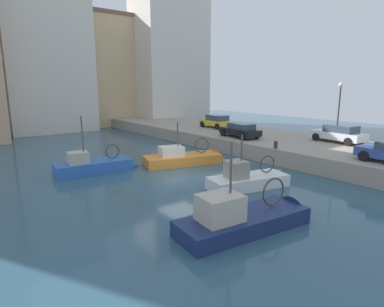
{
  "coord_description": "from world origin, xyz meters",
  "views": [
    {
      "loc": [
        -12.23,
        -16.63,
        5.86
      ],
      "look_at": [
        1.31,
        0.44,
        1.2
      ],
      "focal_mm": 30.17,
      "sensor_mm": 36.0,
      "label": 1
    }
  ],
  "objects_px": {
    "fishing_boat_white": "(253,185)",
    "fishing_boat_blue": "(98,170)",
    "fishing_boat_navy": "(249,224)",
    "fishing_boat_orange": "(187,162)",
    "parked_car_yellow": "(216,121)",
    "mooring_bollard_north": "(276,145)",
    "parked_car_white": "(339,133)",
    "parked_car_black": "(240,130)",
    "quay_streetlamp": "(339,103)"
  },
  "relations": [
    {
      "from": "fishing_boat_white",
      "to": "fishing_boat_blue",
      "type": "xyz_separation_m",
      "value": [
        -5.81,
        8.81,
        -0.01
      ]
    },
    {
      "from": "fishing_boat_navy",
      "to": "fishing_boat_orange",
      "type": "bearing_deg",
      "value": 65.38
    },
    {
      "from": "parked_car_yellow",
      "to": "mooring_bollard_north",
      "type": "distance_m",
      "value": 12.34
    },
    {
      "from": "parked_car_white",
      "to": "mooring_bollard_north",
      "type": "xyz_separation_m",
      "value": [
        -6.2,
        1.59,
        -0.46
      ]
    },
    {
      "from": "fishing_boat_blue",
      "to": "parked_car_white",
      "type": "xyz_separation_m",
      "value": [
        17.56,
        -7.73,
        1.82
      ]
    },
    {
      "from": "parked_car_white",
      "to": "parked_car_yellow",
      "type": "bearing_deg",
      "value": 97.17
    },
    {
      "from": "fishing_boat_white",
      "to": "mooring_bollard_north",
      "type": "bearing_deg",
      "value": 25.64
    },
    {
      "from": "parked_car_black",
      "to": "mooring_bollard_north",
      "type": "bearing_deg",
      "value": -108.08
    },
    {
      "from": "fishing_boat_orange",
      "to": "fishing_boat_white",
      "type": "distance_m",
      "value": 6.91
    },
    {
      "from": "fishing_boat_orange",
      "to": "mooring_bollard_north",
      "type": "distance_m",
      "value": 6.77
    },
    {
      "from": "fishing_boat_white",
      "to": "parked_car_black",
      "type": "relative_size",
      "value": 1.36
    },
    {
      "from": "fishing_boat_blue",
      "to": "mooring_bollard_north",
      "type": "bearing_deg",
      "value": -28.4
    },
    {
      "from": "parked_car_black",
      "to": "parked_car_yellow",
      "type": "bearing_deg",
      "value": 65.4
    },
    {
      "from": "fishing_boat_blue",
      "to": "mooring_bollard_north",
      "type": "height_order",
      "value": "fishing_boat_blue"
    },
    {
      "from": "fishing_boat_white",
      "to": "fishing_boat_blue",
      "type": "distance_m",
      "value": 10.55
    },
    {
      "from": "fishing_boat_orange",
      "to": "parked_car_black",
      "type": "xyz_separation_m",
      "value": [
        6.81,
        1.0,
        1.76
      ]
    },
    {
      "from": "fishing_boat_navy",
      "to": "mooring_bollard_north",
      "type": "height_order",
      "value": "fishing_boat_navy"
    },
    {
      "from": "fishing_boat_blue",
      "to": "parked_car_yellow",
      "type": "xyz_separation_m",
      "value": [
        15.92,
        5.32,
        1.81
      ]
    },
    {
      "from": "parked_car_yellow",
      "to": "parked_car_black",
      "type": "bearing_deg",
      "value": -114.6
    },
    {
      "from": "parked_car_white",
      "to": "parked_car_yellow",
      "type": "xyz_separation_m",
      "value": [
        -1.64,
        13.05,
        -0.01
      ]
    },
    {
      "from": "quay_streetlamp",
      "to": "fishing_boat_blue",
      "type": "bearing_deg",
      "value": 155.37
    },
    {
      "from": "quay_streetlamp",
      "to": "parked_car_yellow",
      "type": "bearing_deg",
      "value": 94.75
    },
    {
      "from": "parked_car_black",
      "to": "fishing_boat_blue",
      "type": "bearing_deg",
      "value": 176.01
    },
    {
      "from": "fishing_boat_white",
      "to": "parked_car_yellow",
      "type": "xyz_separation_m",
      "value": [
        10.11,
        14.13,
        1.8
      ]
    },
    {
      "from": "parked_car_yellow",
      "to": "quay_streetlamp",
      "type": "relative_size",
      "value": 0.82
    },
    {
      "from": "fishing_boat_navy",
      "to": "parked_car_yellow",
      "type": "xyz_separation_m",
      "value": [
        14.49,
        17.76,
        1.76
      ]
    },
    {
      "from": "fishing_boat_navy",
      "to": "quay_streetlamp",
      "type": "xyz_separation_m",
      "value": [
        15.58,
        4.64,
        4.3
      ]
    },
    {
      "from": "fishing_boat_orange",
      "to": "fishing_boat_navy",
      "type": "height_order",
      "value": "fishing_boat_navy"
    },
    {
      "from": "fishing_boat_blue",
      "to": "parked_car_yellow",
      "type": "distance_m",
      "value": 16.88
    },
    {
      "from": "parked_car_black",
      "to": "parked_car_yellow",
      "type": "distance_m",
      "value": 6.85
    },
    {
      "from": "fishing_boat_white",
      "to": "quay_streetlamp",
      "type": "height_order",
      "value": "quay_streetlamp"
    },
    {
      "from": "mooring_bollard_north",
      "to": "parked_car_yellow",
      "type": "bearing_deg",
      "value": 68.3
    },
    {
      "from": "fishing_boat_blue",
      "to": "fishing_boat_white",
      "type": "bearing_deg",
      "value": -56.61
    },
    {
      "from": "fishing_boat_navy",
      "to": "mooring_bollard_north",
      "type": "relative_size",
      "value": 12.3
    },
    {
      "from": "mooring_bollard_north",
      "to": "quay_streetlamp",
      "type": "distance_m",
      "value": 6.6
    },
    {
      "from": "parked_car_white",
      "to": "fishing_boat_navy",
      "type": "bearing_deg",
      "value": -163.72
    },
    {
      "from": "parked_car_black",
      "to": "fishing_boat_white",
      "type": "bearing_deg",
      "value": -132.61
    },
    {
      "from": "fishing_boat_white",
      "to": "fishing_boat_navy",
      "type": "distance_m",
      "value": 5.68
    },
    {
      "from": "parked_car_black",
      "to": "parked_car_white",
      "type": "height_order",
      "value": "parked_car_white"
    },
    {
      "from": "mooring_bollard_north",
      "to": "quay_streetlamp",
      "type": "relative_size",
      "value": 0.11
    },
    {
      "from": "fishing_boat_navy",
      "to": "parked_car_black",
      "type": "xyz_separation_m",
      "value": [
        11.63,
        11.52,
        1.71
      ]
    },
    {
      "from": "fishing_boat_blue",
      "to": "quay_streetlamp",
      "type": "bearing_deg",
      "value": -24.63
    },
    {
      "from": "fishing_boat_navy",
      "to": "mooring_bollard_north",
      "type": "bearing_deg",
      "value": 32.38
    },
    {
      "from": "fishing_boat_blue",
      "to": "parked_car_black",
      "type": "distance_m",
      "value": 13.22
    },
    {
      "from": "fishing_boat_orange",
      "to": "fishing_boat_navy",
      "type": "distance_m",
      "value": 11.58
    },
    {
      "from": "fishing_boat_navy",
      "to": "parked_car_yellow",
      "type": "relative_size",
      "value": 1.71
    },
    {
      "from": "fishing_boat_white",
      "to": "quay_streetlamp",
      "type": "xyz_separation_m",
      "value": [
        11.2,
        1.01,
        4.33
      ]
    },
    {
      "from": "fishing_boat_white",
      "to": "parked_car_white",
      "type": "bearing_deg",
      "value": 5.25
    },
    {
      "from": "parked_car_black",
      "to": "mooring_bollard_north",
      "type": "distance_m",
      "value": 5.52
    },
    {
      "from": "parked_car_black",
      "to": "quay_streetlamp",
      "type": "distance_m",
      "value": 8.35
    }
  ]
}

